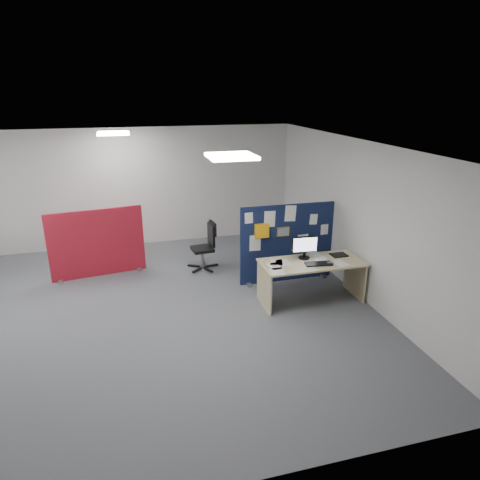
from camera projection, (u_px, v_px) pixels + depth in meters
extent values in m
plane|color=#54575C|center=(96.00, 320.00, 6.83)|extent=(9.00, 9.00, 0.00)
cube|color=white|center=(74.00, 149.00, 5.92)|extent=(9.00, 7.00, 0.02)
cube|color=silver|center=(96.00, 190.00, 9.56)|extent=(9.00, 0.02, 2.70)
cube|color=silver|center=(54.00, 393.00, 3.19)|extent=(9.00, 0.02, 2.70)
cube|color=silver|center=(356.00, 218.00, 7.48)|extent=(0.02, 7.00, 2.70)
cube|color=white|center=(231.00, 156.00, 5.51)|extent=(0.60, 0.60, 0.04)
cube|color=white|center=(113.00, 133.00, 8.33)|extent=(0.60, 0.60, 0.04)
cube|color=#0E1334|center=(287.00, 243.00, 8.03)|extent=(1.82, 0.06, 1.50)
cube|color=gray|center=(248.00, 283.00, 8.09)|extent=(0.08, 0.30, 0.04)
cube|color=gray|center=(321.00, 274.00, 8.46)|extent=(0.08, 0.30, 0.04)
cube|color=white|center=(249.00, 218.00, 7.62)|extent=(0.15, 0.01, 0.20)
cube|color=white|center=(270.00, 219.00, 7.74)|extent=(0.21, 0.01, 0.30)
cube|color=white|center=(290.00, 213.00, 7.81)|extent=(0.21, 0.01, 0.30)
cube|color=white|center=(314.00, 219.00, 7.97)|extent=(0.15, 0.01, 0.20)
cube|color=white|center=(255.00, 243.00, 7.82)|extent=(0.21, 0.01, 0.30)
cube|color=white|center=(303.00, 242.00, 8.07)|extent=(0.21, 0.01, 0.30)
cube|color=white|center=(324.00, 229.00, 8.11)|extent=(0.15, 0.01, 0.20)
cube|color=gold|center=(283.00, 232.00, 7.89)|extent=(0.24, 0.01, 0.18)
cube|color=#FFA910|center=(262.00, 231.00, 7.72)|extent=(0.25, 0.10, 0.25)
cube|color=tan|center=(312.00, 262.00, 7.24)|extent=(1.75, 0.78, 0.03)
cube|color=tan|center=(264.00, 288.00, 7.15)|extent=(0.03, 0.71, 0.70)
cube|color=tan|center=(355.00, 277.00, 7.57)|extent=(0.03, 0.71, 0.70)
cube|color=tan|center=(303.00, 264.00, 7.62)|extent=(1.57, 0.02, 0.30)
cylinder|color=black|center=(304.00, 258.00, 7.37)|extent=(0.19, 0.19, 0.02)
cube|color=black|center=(304.00, 255.00, 7.35)|extent=(0.04, 0.03, 0.10)
cube|color=black|center=(305.00, 244.00, 7.28)|extent=(0.46, 0.07, 0.29)
cube|color=silver|center=(305.00, 245.00, 7.27)|extent=(0.42, 0.03, 0.25)
cube|color=black|center=(319.00, 264.00, 7.11)|extent=(0.47, 0.24, 0.02)
cube|color=gray|center=(330.00, 263.00, 7.13)|extent=(0.10, 0.07, 0.03)
cube|color=black|center=(339.00, 255.00, 7.50)|extent=(0.29, 0.23, 0.01)
cube|color=#A2152E|center=(97.00, 243.00, 8.26)|extent=(1.78, 0.31, 1.34)
cube|color=gray|center=(61.00, 278.00, 8.29)|extent=(0.08, 0.30, 0.04)
cube|color=gray|center=(139.00, 270.00, 8.66)|extent=(0.08, 0.30, 0.04)
cube|color=black|center=(212.00, 265.00, 8.85)|extent=(0.27, 0.07, 0.04)
cube|color=black|center=(203.00, 263.00, 8.97)|extent=(0.10, 0.27, 0.04)
cube|color=black|center=(194.00, 266.00, 8.83)|extent=(0.25, 0.17, 0.04)
cube|color=black|center=(197.00, 270.00, 8.63)|extent=(0.23, 0.21, 0.04)
cube|color=black|center=(208.00, 270.00, 8.64)|extent=(0.15, 0.26, 0.04)
cylinder|color=gray|center=(203.00, 258.00, 8.72)|extent=(0.05, 0.05, 0.37)
cube|color=black|center=(202.00, 249.00, 8.65)|extent=(0.45, 0.45, 0.06)
cube|color=black|center=(211.00, 235.00, 8.63)|extent=(0.09, 0.38, 0.44)
cube|color=black|center=(213.00, 228.00, 8.59)|extent=(0.09, 0.34, 0.27)
cube|color=white|center=(275.00, 266.00, 7.05)|extent=(0.24, 0.32, 0.00)
cube|color=white|center=(276.00, 262.00, 7.23)|extent=(0.28, 0.35, 0.00)
cube|color=white|center=(340.00, 263.00, 7.16)|extent=(0.25, 0.33, 0.00)
cube|color=white|center=(277.00, 271.00, 6.84)|extent=(0.25, 0.33, 0.00)
cube|color=white|center=(314.00, 254.00, 7.55)|extent=(0.22, 0.31, 0.00)
cube|color=white|center=(321.00, 260.00, 7.29)|extent=(0.26, 0.33, 0.00)
cube|color=white|center=(284.00, 263.00, 7.19)|extent=(0.23, 0.31, 0.00)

